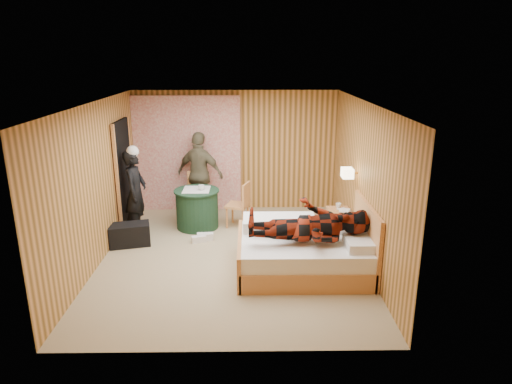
{
  "coord_description": "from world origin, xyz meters",
  "views": [
    {
      "loc": [
        0.29,
        -6.88,
        3.21
      ],
      "look_at": [
        0.39,
        0.2,
        1.05
      ],
      "focal_mm": 32.0,
      "sensor_mm": 36.0,
      "label": 1
    }
  ],
  "objects_px": {
    "chair_far": "(199,190)",
    "man_at_table": "(200,174)",
    "man_on_bed": "(309,216)",
    "nightstand": "(339,224)",
    "duffel_bag": "(130,235)",
    "woman_standing": "(136,192)",
    "wall_lamp": "(348,173)",
    "round_table": "(197,208)",
    "chair_near": "(241,202)",
    "bed": "(304,251)"
  },
  "relations": [
    {
      "from": "chair_far",
      "to": "man_at_table",
      "type": "height_order",
      "value": "man_at_table"
    },
    {
      "from": "bed",
      "to": "round_table",
      "type": "distance_m",
      "value": 2.58
    },
    {
      "from": "wall_lamp",
      "to": "chair_far",
      "type": "relative_size",
      "value": 0.28
    },
    {
      "from": "round_table",
      "to": "chair_far",
      "type": "xyz_separation_m",
      "value": [
        -0.03,
        0.67,
        0.16
      ]
    },
    {
      "from": "chair_far",
      "to": "man_on_bed",
      "type": "height_order",
      "value": "man_on_bed"
    },
    {
      "from": "man_on_bed",
      "to": "bed",
      "type": "bearing_deg",
      "value": 95.97
    },
    {
      "from": "round_table",
      "to": "man_at_table",
      "type": "relative_size",
      "value": 0.49
    },
    {
      "from": "man_at_table",
      "to": "man_on_bed",
      "type": "relative_size",
      "value": 0.97
    },
    {
      "from": "nightstand",
      "to": "chair_near",
      "type": "relative_size",
      "value": 0.64
    },
    {
      "from": "wall_lamp",
      "to": "chair_near",
      "type": "distance_m",
      "value": 2.16
    },
    {
      "from": "bed",
      "to": "woman_standing",
      "type": "xyz_separation_m",
      "value": [
        -2.91,
        1.55,
        0.48
      ]
    },
    {
      "from": "round_table",
      "to": "man_on_bed",
      "type": "relative_size",
      "value": 0.48
    },
    {
      "from": "man_at_table",
      "to": "duffel_bag",
      "type": "bearing_deg",
      "value": 78.99
    },
    {
      "from": "round_table",
      "to": "chair_far",
      "type": "height_order",
      "value": "chair_far"
    },
    {
      "from": "chair_far",
      "to": "round_table",
      "type": "bearing_deg",
      "value": -108.35
    },
    {
      "from": "duffel_bag",
      "to": "man_at_table",
      "type": "relative_size",
      "value": 0.39
    },
    {
      "from": "chair_far",
      "to": "man_at_table",
      "type": "distance_m",
      "value": 0.33
    },
    {
      "from": "round_table",
      "to": "wall_lamp",
      "type": "bearing_deg",
      "value": -18.87
    },
    {
      "from": "bed",
      "to": "woman_standing",
      "type": "relative_size",
      "value": 1.26
    },
    {
      "from": "woman_standing",
      "to": "man_on_bed",
      "type": "height_order",
      "value": "man_on_bed"
    },
    {
      "from": "nightstand",
      "to": "duffel_bag",
      "type": "bearing_deg",
      "value": -176.8
    },
    {
      "from": "nightstand",
      "to": "man_at_table",
      "type": "xyz_separation_m",
      "value": [
        -2.59,
        1.35,
        0.58
      ]
    },
    {
      "from": "wall_lamp",
      "to": "chair_near",
      "type": "xyz_separation_m",
      "value": [
        -1.79,
        0.91,
        -0.79
      ]
    },
    {
      "from": "wall_lamp",
      "to": "nightstand",
      "type": "height_order",
      "value": "wall_lamp"
    },
    {
      "from": "nightstand",
      "to": "duffel_bag",
      "type": "xyz_separation_m",
      "value": [
        -3.68,
        -0.21,
        -0.09
      ]
    },
    {
      "from": "chair_near",
      "to": "woman_standing",
      "type": "relative_size",
      "value": 0.56
    },
    {
      "from": "duffel_bag",
      "to": "man_at_table",
      "type": "height_order",
      "value": "man_at_table"
    },
    {
      "from": "chair_far",
      "to": "man_on_bed",
      "type": "bearing_deg",
      "value": -75.94
    },
    {
      "from": "man_on_bed",
      "to": "man_at_table",
      "type": "bearing_deg",
      "value": 124.05
    },
    {
      "from": "round_table",
      "to": "man_at_table",
      "type": "xyz_separation_m",
      "value": [
        0.0,
        0.71,
        0.48
      ]
    },
    {
      "from": "round_table",
      "to": "chair_near",
      "type": "height_order",
      "value": "chair_near"
    },
    {
      "from": "chair_far",
      "to": "chair_near",
      "type": "xyz_separation_m",
      "value": [
        0.87,
        -0.66,
        -0.03
      ]
    },
    {
      "from": "round_table",
      "to": "man_at_table",
      "type": "height_order",
      "value": "man_at_table"
    },
    {
      "from": "wall_lamp",
      "to": "woman_standing",
      "type": "height_order",
      "value": "woman_standing"
    },
    {
      "from": "nightstand",
      "to": "man_on_bed",
      "type": "xyz_separation_m",
      "value": [
        -0.73,
        -1.4,
        0.68
      ]
    },
    {
      "from": "wall_lamp",
      "to": "round_table",
      "type": "height_order",
      "value": "wall_lamp"
    },
    {
      "from": "round_table",
      "to": "man_on_bed",
      "type": "bearing_deg",
      "value": -47.62
    },
    {
      "from": "woman_standing",
      "to": "wall_lamp",
      "type": "bearing_deg",
      "value": -94.12
    },
    {
      "from": "round_table",
      "to": "woman_standing",
      "type": "xyz_separation_m",
      "value": [
        -1.08,
        -0.26,
        0.4
      ]
    },
    {
      "from": "wall_lamp",
      "to": "nightstand",
      "type": "bearing_deg",
      "value": 99.42
    },
    {
      "from": "wall_lamp",
      "to": "chair_near",
      "type": "height_order",
      "value": "wall_lamp"
    },
    {
      "from": "round_table",
      "to": "woman_standing",
      "type": "bearing_deg",
      "value": -166.55
    },
    {
      "from": "wall_lamp",
      "to": "nightstand",
      "type": "distance_m",
      "value": 1.05
    },
    {
      "from": "wall_lamp",
      "to": "chair_far",
      "type": "distance_m",
      "value": 3.18
    },
    {
      "from": "nightstand",
      "to": "duffel_bag",
      "type": "height_order",
      "value": "nightstand"
    },
    {
      "from": "nightstand",
      "to": "duffel_bag",
      "type": "relative_size",
      "value": 0.83
    },
    {
      "from": "bed",
      "to": "man_on_bed",
      "type": "xyz_separation_m",
      "value": [
        0.02,
        -0.23,
        0.65
      ]
    },
    {
      "from": "wall_lamp",
      "to": "round_table",
      "type": "bearing_deg",
      "value": 161.13
    },
    {
      "from": "man_at_table",
      "to": "man_on_bed",
      "type": "distance_m",
      "value": 3.32
    },
    {
      "from": "duffel_bag",
      "to": "nightstand",
      "type": "bearing_deg",
      "value": -10.71
    }
  ]
}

